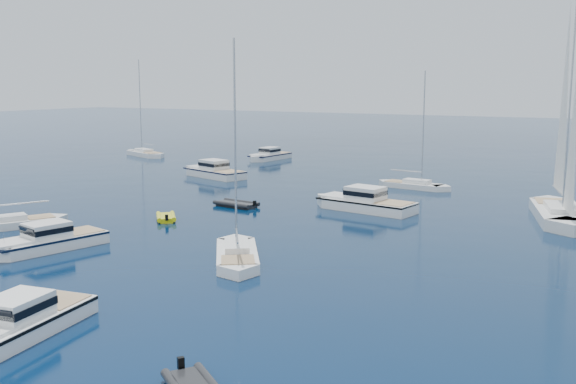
% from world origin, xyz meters
% --- Properties ---
extents(ground, '(400.00, 400.00, 0.00)m').
position_xyz_m(ground, '(0.00, 0.00, 0.00)').
color(ground, '#072049').
rests_on(ground, ground).
extents(motor_cruiser_near, '(4.05, 9.11, 2.31)m').
position_xyz_m(motor_cruiser_near, '(-0.70, -2.72, 0.00)').
color(motor_cruiser_near, white).
rests_on(motor_cruiser_near, ground).
extents(motor_cruiser_left, '(4.65, 9.28, 2.33)m').
position_xyz_m(motor_cruiser_left, '(-11.82, 8.36, 0.00)').
color(motor_cruiser_left, white).
rests_on(motor_cruiser_left, ground).
extents(motor_cruiser_centre, '(10.42, 4.50, 2.65)m').
position_xyz_m(motor_cruiser_centre, '(0.85, 31.44, 0.00)').
color(motor_cruiser_centre, white).
rests_on(motor_cruiser_centre, ground).
extents(motor_cruiser_far_l, '(10.30, 5.76, 2.59)m').
position_xyz_m(motor_cruiser_far_l, '(-22.47, 41.74, 0.00)').
color(motor_cruiser_far_l, white).
rests_on(motor_cruiser_far_l, ground).
extents(motor_cruiser_horizon, '(3.37, 8.84, 2.27)m').
position_xyz_m(motor_cruiser_horizon, '(-25.85, 59.95, 0.00)').
color(motor_cruiser_horizon, silver).
rests_on(motor_cruiser_horizon, ground).
extents(sailboat_fore, '(6.08, 8.89, 12.96)m').
position_xyz_m(sailboat_fore, '(-19.57, 11.84, 0.00)').
color(sailboat_fore, silver).
rests_on(sailboat_fore, ground).
extents(sailboat_mid_r, '(7.52, 9.22, 14.02)m').
position_xyz_m(sailboat_mid_r, '(0.55, 12.45, 0.00)').
color(sailboat_mid_r, white).
rests_on(sailboat_mid_r, ground).
extents(sailboat_centre, '(8.71, 3.16, 12.51)m').
position_xyz_m(sailboat_centre, '(0.71, 45.15, 0.00)').
color(sailboat_centre, silver).
rests_on(sailboat_centre, ground).
extents(sailboat_sails_r, '(7.21, 14.19, 20.20)m').
position_xyz_m(sailboat_sails_r, '(16.13, 35.50, 0.00)').
color(sailboat_sails_r, silver).
rests_on(sailboat_sails_r, ground).
extents(sailboat_far_l, '(10.32, 6.08, 14.78)m').
position_xyz_m(sailboat_far_l, '(-44.49, 54.90, 0.00)').
color(sailboat_far_l, white).
rests_on(sailboat_far_l, ground).
extents(tender_yellow, '(3.40, 3.50, 0.95)m').
position_xyz_m(tender_yellow, '(-11.20, 19.79, 0.00)').
color(tender_yellow, '#D4D30C').
rests_on(tender_yellow, ground).
extents(tender_grey_far, '(4.37, 2.66, 0.95)m').
position_xyz_m(tender_grey_far, '(-9.60, 27.47, 0.00)').
color(tender_grey_far, black).
rests_on(tender_grey_far, ground).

